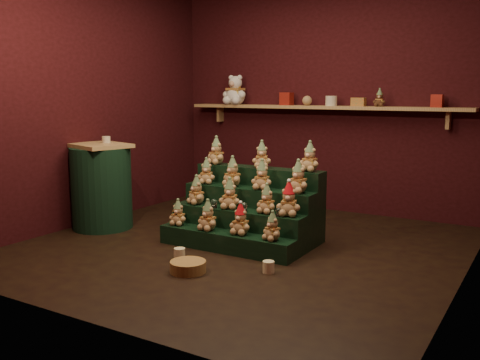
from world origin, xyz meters
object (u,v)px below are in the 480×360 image
Objects in this scene: riser_tier_front at (225,242)px; mug_right at (268,267)px; snow_globe_b at (244,207)px; brown_bear at (379,98)px; snow_globe_c at (279,212)px; snow_globe_a at (214,203)px; mug_left at (180,254)px; wicker_basket at (188,267)px; white_bear at (235,86)px; mini_christmas_tree at (174,223)px; side_table at (102,187)px.

mug_right is at bearing -27.75° from riser_tier_front.
brown_bear is at bearing 69.39° from snow_globe_b.
snow_globe_b reaches higher than snow_globe_c.
snow_globe_a is 0.92× the size of mug_right.
snow_globe_b is 0.76m from mug_left.
mug_left is (-0.22, -0.43, -0.04)m from riser_tier_front.
mug_right is (0.87, -0.50, -0.36)m from snow_globe_a.
wicker_basket is at bearing -117.07° from snow_globe_c.
white_bear reaches higher than mug_right.
snow_globe_a is 0.69m from mug_left.
mini_christmas_tree is 1.52× the size of brown_bear.
mini_christmas_tree is 2.96× the size of mug_left.
snow_globe_a is 0.34m from snow_globe_b.
mini_christmas_tree is at bearing -178.58° from snow_globe_c.
mug_right is (0.86, 0.09, -0.00)m from mug_left.
mug_left is (-0.33, -0.59, -0.36)m from snow_globe_b.
snow_globe_a is 0.45× the size of brown_bear.
mug_right is (0.16, -0.50, -0.35)m from snow_globe_c.
snow_globe_a is at bearing 180.00° from snow_globe_c.
mug_right is at bearing -19.09° from mini_christmas_tree.
snow_globe_c is 1.00m from wicker_basket.
brown_bear is (0.76, 2.71, 1.37)m from wicker_basket.
mug_left is 3.03m from white_bear.
riser_tier_front is 0.67m from wicker_basket.
riser_tier_front is 1.68m from side_table.
white_bear reaches higher than snow_globe_b.
side_table is (-1.74, -0.12, 0.06)m from snow_globe_b.
wicker_basket is at bearing -93.66° from snow_globe_b.
snow_globe_b is at bearing 0.00° from snow_globe_a.
snow_globe_b is (0.11, 0.16, 0.32)m from riser_tier_front.
snow_globe_a is 0.71m from snow_globe_c.
snow_globe_a reaches higher than snow_globe_c.
mug_right is at bearing -72.22° from snow_globe_c.
mini_christmas_tree is 2.41m from white_bear.
snow_globe_c is at bearing 107.78° from mug_right.
mini_christmas_tree reaches higher than mug_right.
brown_bear is at bearing 68.18° from riser_tier_front.
white_bear is 2.44× the size of brown_bear.
riser_tier_front is 0.42m from snow_globe_a.
mug_right is at bearing 29.74° from wicker_basket.
riser_tier_front reaches higher than mug_left.
mug_right reaches higher than wicker_basket.
riser_tier_front is 0.48m from mug_left.
mug_right is at bearing -100.54° from brown_bear.
mini_christmas_tree is at bearing -176.46° from snow_globe_a.
brown_bear is (1.94, 0.00, -0.14)m from white_bear.
snow_globe_b is 0.91m from wicker_basket.
mug_right is 0.33× the size of wicker_basket.
side_table reaches higher than snow_globe_c.
mug_left is 3.00m from brown_bear.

